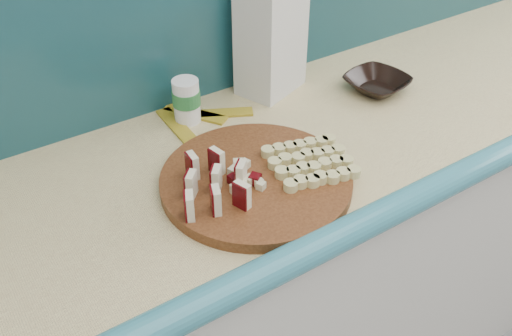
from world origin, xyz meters
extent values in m
cube|color=silver|center=(0.10, 1.50, 0.44)|extent=(2.20, 0.60, 0.88)
cube|color=#D1B67A|center=(0.10, 1.50, 0.90)|extent=(2.20, 0.60, 0.03)
cube|color=teal|center=(0.10, 1.20, 0.90)|extent=(2.20, 0.06, 0.03)
cylinder|color=#3F1F0D|center=(-0.29, 1.41, 0.92)|extent=(0.47, 0.47, 0.02)
cube|color=beige|center=(-0.45, 1.37, 0.96)|extent=(0.02, 0.03, 0.05)
cube|color=#420408|center=(-0.46, 1.37, 0.96)|extent=(0.01, 0.03, 0.05)
cube|color=beige|center=(-0.42, 1.42, 0.96)|extent=(0.02, 0.03, 0.05)
cube|color=#420408|center=(-0.43, 1.42, 0.96)|extent=(0.01, 0.03, 0.05)
cube|color=beige|center=(-0.39, 1.47, 0.96)|extent=(0.02, 0.03, 0.05)
cube|color=#420408|center=(-0.40, 1.47, 0.96)|extent=(0.01, 0.03, 0.05)
cube|color=beige|center=(-0.41, 1.36, 0.96)|extent=(0.02, 0.03, 0.05)
cube|color=#420408|center=(-0.41, 1.36, 0.96)|extent=(0.01, 0.03, 0.05)
cube|color=beige|center=(-0.38, 1.41, 0.96)|extent=(0.02, 0.03, 0.05)
cube|color=#420408|center=(-0.38, 1.41, 0.96)|extent=(0.01, 0.03, 0.05)
cube|color=beige|center=(-0.34, 1.46, 0.96)|extent=(0.02, 0.03, 0.05)
cube|color=#420408|center=(-0.35, 1.46, 0.96)|extent=(0.01, 0.03, 0.05)
cube|color=beige|center=(-0.36, 1.34, 0.96)|extent=(0.02, 0.03, 0.05)
cube|color=#420408|center=(-0.37, 1.35, 0.96)|extent=(0.01, 0.03, 0.05)
cube|color=beige|center=(-0.33, 1.40, 0.96)|extent=(0.02, 0.03, 0.05)
cube|color=#420408|center=(-0.34, 1.40, 0.96)|extent=(0.01, 0.03, 0.05)
cube|color=beige|center=(-0.30, 1.41, 0.94)|extent=(0.02, 0.02, 0.02)
cube|color=beige|center=(-0.30, 1.42, 0.94)|extent=(0.02, 0.02, 0.02)
cube|color=#420408|center=(-0.30, 1.43, 0.94)|extent=(0.02, 0.02, 0.02)
cube|color=beige|center=(-0.31, 1.42, 0.94)|extent=(0.02, 0.02, 0.02)
cube|color=beige|center=(-0.32, 1.42, 0.94)|extent=(0.02, 0.02, 0.02)
cube|color=beige|center=(-0.34, 1.42, 0.94)|extent=(0.02, 0.02, 0.02)
cube|color=beige|center=(-0.32, 1.41, 0.94)|extent=(0.02, 0.02, 0.02)
cube|color=beige|center=(-0.32, 1.40, 0.94)|extent=(0.02, 0.02, 0.02)
cube|color=#420408|center=(-0.31, 1.38, 0.94)|extent=(0.02, 0.02, 0.02)
cube|color=beige|center=(-0.30, 1.40, 0.94)|extent=(0.02, 0.02, 0.02)
cylinder|color=#D4CC81|center=(-0.26, 1.34, 0.94)|extent=(0.03, 0.03, 0.02)
cylinder|color=#D4CC81|center=(-0.24, 1.33, 0.94)|extent=(0.03, 0.03, 0.02)
cylinder|color=#D4CC81|center=(-0.21, 1.33, 0.94)|extent=(0.03, 0.03, 0.02)
cylinder|color=#D4CC81|center=(-0.19, 1.32, 0.94)|extent=(0.03, 0.03, 0.02)
cylinder|color=#D4CC81|center=(-0.17, 1.31, 0.94)|extent=(0.03, 0.03, 0.02)
cylinder|color=#D4CC81|center=(-0.15, 1.31, 0.94)|extent=(0.03, 0.03, 0.02)
cylinder|color=#D4CC81|center=(-0.12, 1.30, 0.94)|extent=(0.03, 0.03, 0.02)
cylinder|color=#D4CC81|center=(-0.25, 1.37, 0.94)|extent=(0.03, 0.03, 0.02)
cylinder|color=#D4CC81|center=(-0.23, 1.37, 0.94)|extent=(0.03, 0.03, 0.02)
cylinder|color=#D4CC81|center=(-0.20, 1.36, 0.94)|extent=(0.03, 0.03, 0.02)
cylinder|color=#D4CC81|center=(-0.18, 1.36, 0.94)|extent=(0.03, 0.03, 0.02)
cylinder|color=#D4CC81|center=(-0.16, 1.35, 0.94)|extent=(0.03, 0.03, 0.02)
cylinder|color=#D4CC81|center=(-0.14, 1.34, 0.94)|extent=(0.03, 0.03, 0.02)
cylinder|color=#D4CC81|center=(-0.11, 1.34, 0.94)|extent=(0.03, 0.03, 0.02)
cylinder|color=#D4CC81|center=(-0.24, 1.41, 0.94)|extent=(0.03, 0.03, 0.02)
cylinder|color=#D4CC81|center=(-0.22, 1.41, 0.94)|extent=(0.03, 0.03, 0.02)
cylinder|color=#D4CC81|center=(-0.19, 1.40, 0.94)|extent=(0.03, 0.03, 0.02)
cylinder|color=#D4CC81|center=(-0.17, 1.39, 0.94)|extent=(0.03, 0.03, 0.02)
cylinder|color=#D4CC81|center=(-0.15, 1.39, 0.94)|extent=(0.03, 0.03, 0.02)
cylinder|color=#D4CC81|center=(-0.13, 1.38, 0.94)|extent=(0.03, 0.03, 0.02)
cylinder|color=#D4CC81|center=(-0.10, 1.38, 0.94)|extent=(0.03, 0.03, 0.02)
cylinder|color=#D4CC81|center=(-0.23, 1.45, 0.94)|extent=(0.03, 0.03, 0.02)
cylinder|color=#D4CC81|center=(-0.21, 1.44, 0.94)|extent=(0.03, 0.03, 0.02)
cylinder|color=#D4CC81|center=(-0.18, 1.44, 0.94)|extent=(0.03, 0.03, 0.02)
cylinder|color=#D4CC81|center=(-0.16, 1.43, 0.94)|extent=(0.03, 0.03, 0.02)
cylinder|color=#D4CC81|center=(-0.14, 1.42, 0.94)|extent=(0.03, 0.03, 0.02)
cylinder|color=#D4CC81|center=(-0.12, 1.42, 0.94)|extent=(0.03, 0.03, 0.02)
cylinder|color=#D4CC81|center=(-0.09, 1.41, 0.94)|extent=(0.03, 0.03, 0.02)
imported|color=black|center=(0.18, 1.56, 0.93)|extent=(0.18, 0.18, 0.04)
cube|color=silver|center=(-0.04, 1.72, 1.05)|extent=(0.19, 0.16, 0.27)
cylinder|color=white|center=(-0.29, 1.70, 0.96)|extent=(0.06, 0.06, 0.11)
cylinder|color=#2E7F3F|center=(-0.29, 1.70, 0.97)|extent=(0.06, 0.06, 0.04)
cube|color=gold|center=(-0.32, 1.69, 0.91)|extent=(0.04, 0.16, 0.01)
cube|color=gold|center=(-0.26, 1.71, 0.91)|extent=(0.12, 0.15, 0.01)
cube|color=gold|center=(-0.21, 1.68, 0.91)|extent=(0.16, 0.10, 0.01)
camera|label=1|loc=(-0.78, 0.66, 1.63)|focal=40.00mm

